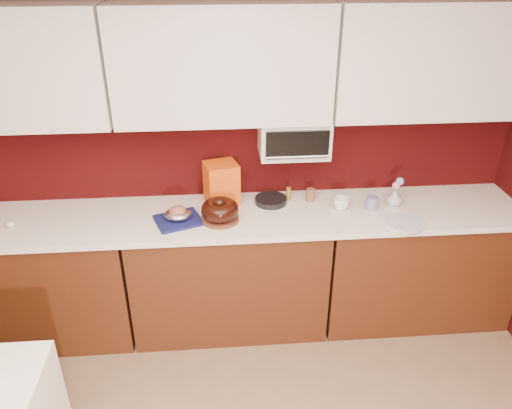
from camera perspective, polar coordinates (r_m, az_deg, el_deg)
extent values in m
cube|color=#380707|center=(3.44, -3.60, 6.50)|extent=(4.00, 0.02, 2.50)
cube|color=#4B230F|center=(3.79, -23.89, -8.07)|extent=(1.31, 0.58, 0.86)
cube|color=#4B230F|center=(3.56, -3.07, -7.75)|extent=(1.31, 0.58, 0.86)
cube|color=#4B230F|center=(3.82, 17.48, -6.44)|extent=(1.31, 0.58, 0.86)
cube|color=white|center=(3.32, -3.26, -1.44)|extent=(4.00, 0.62, 0.04)
cube|color=white|center=(3.10, -3.85, 15.71)|extent=(1.31, 0.33, 0.70)
cube|color=white|center=(3.40, 20.14, 15.22)|extent=(1.31, 0.33, 0.70)
cube|color=white|center=(3.29, 4.33, 7.82)|extent=(0.45, 0.30, 0.25)
cube|color=black|center=(3.15, 4.76, 6.80)|extent=(0.40, 0.02, 0.18)
cylinder|color=silver|center=(3.16, 4.75, 5.44)|extent=(0.42, 0.02, 0.02)
cylinder|color=brown|center=(3.23, -4.11, -1.66)|extent=(0.29, 0.29, 0.02)
torus|color=black|center=(3.20, -4.15, -0.59)|extent=(0.27, 0.27, 0.10)
cube|color=#151852|center=(3.25, -8.86, -1.79)|extent=(0.34, 0.32, 0.02)
ellipsoid|color=silver|center=(3.23, -8.92, -1.11)|extent=(0.22, 0.21, 0.07)
ellipsoid|color=#A2574A|center=(3.22, -8.95, -0.72)|extent=(0.14, 0.13, 0.07)
cube|color=red|center=(3.40, -3.97, 2.45)|extent=(0.26, 0.24, 0.29)
cylinder|color=black|center=(3.44, 1.71, 0.49)|extent=(0.29, 0.29, 0.04)
imported|color=white|center=(3.40, 9.71, 0.26)|extent=(0.12, 0.12, 0.10)
cylinder|color=navy|center=(3.43, 13.10, 0.15)|extent=(0.09, 0.09, 0.09)
imported|color=silver|center=(3.51, 15.54, 0.82)|extent=(0.09, 0.09, 0.12)
sphere|color=pink|center=(3.48, 15.72, 2.08)|extent=(0.05, 0.05, 0.05)
sphere|color=#899CDB|center=(3.50, 16.12, 2.56)|extent=(0.05, 0.05, 0.05)
cylinder|color=silver|center=(3.33, 16.67, -2.06)|extent=(0.33, 0.33, 0.01)
cylinder|color=olive|center=(3.47, 3.73, 1.24)|extent=(0.03, 0.03, 0.09)
cylinder|color=brown|center=(3.48, 6.24, 1.10)|extent=(0.08, 0.08, 0.09)
ellipsoid|color=silver|center=(3.51, -26.26, -2.04)|extent=(0.06, 0.05, 0.04)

